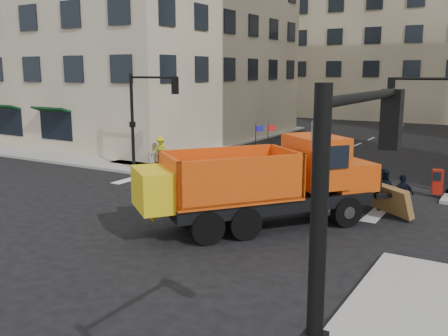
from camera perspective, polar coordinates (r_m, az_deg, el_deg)
The scene contains 11 objects.
ground at distance 18.23m, azimuth -6.72°, elevation -6.69°, with size 120.00×120.00×0.00m, color black.
sidewalk_back at distance 25.23m, azimuth 5.13°, elevation -1.51°, with size 64.00×5.00×0.15m, color gray.
building_far at distance 66.88m, azimuth 22.50°, elevation 15.74°, with size 30.00×18.00×24.00m, color gray.
traffic_light_left at distance 28.40m, azimuth -10.43°, elevation 5.12°, with size 0.18×0.18×5.40m, color black.
crowd_barriers at distance 24.68m, azimuth 2.67°, elevation -0.63°, with size 12.60×0.60×1.10m, color #9EA0A5, non-canonical shape.
plow_truck at distance 17.72m, azimuth 4.32°, elevation -1.41°, with size 8.22×9.47×3.87m.
cop_a at distance 21.66m, azimuth 15.24°, elevation -1.66°, with size 0.67×0.44×1.83m, color black.
cop_b at distance 21.02m, azimuth 17.76°, elevation -2.36°, with size 0.83×0.65×1.71m, color black.
cop_c at distance 20.41m, azimuth 19.71°, elevation -2.97°, with size 0.96×0.40×1.64m, color black.
worker at distance 29.52m, azimuth -7.22°, elevation 2.04°, with size 1.05×0.61×1.63m, color gold.
newspaper_box at distance 24.07m, azimuth 23.19°, elevation -1.45°, with size 0.45×0.40×1.10m, color maroon.
Camera 1 is at (10.69, -13.70, 5.50)m, focal length 40.00 mm.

